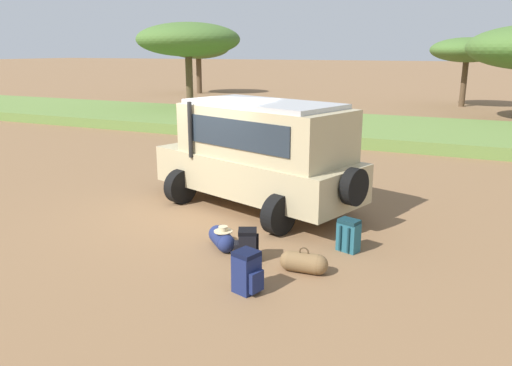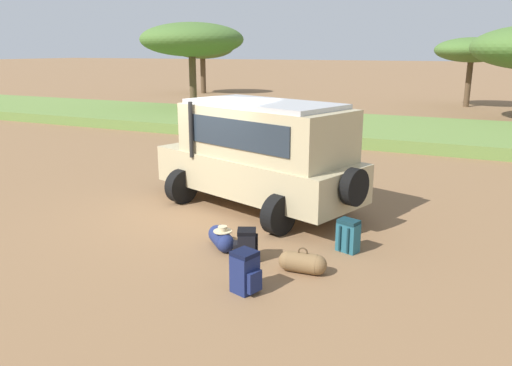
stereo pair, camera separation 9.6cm
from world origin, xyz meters
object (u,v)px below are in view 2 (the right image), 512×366
backpack_beside_front_wheel (246,245)px  acacia_tree_left_mid (192,40)px  backpack_cluster_center (245,272)px  acacia_tree_centre_back (472,50)px  acacia_tree_far_left (202,48)px  duffel_bag_low_black_case (221,238)px  duffel_bag_soft_canvas (303,263)px  safari_vehicle (260,153)px  backpack_near_rear_wheel (348,236)px

backpack_beside_front_wheel → acacia_tree_left_mid: (-11.30, 16.61, 3.75)m
backpack_cluster_center → acacia_tree_centre_back: bearing=86.5°
backpack_beside_front_wheel → acacia_tree_far_left: bearing=121.8°
duffel_bag_low_black_case → duffel_bag_soft_canvas: bearing=-12.8°
backpack_beside_front_wheel → backpack_cluster_center: (0.50, -1.05, 0.04)m
safari_vehicle → backpack_cluster_center: (1.49, -3.83, -0.98)m
duffel_bag_soft_canvas → acacia_tree_left_mid: bearing=126.6°
backpack_near_rear_wheel → acacia_tree_far_left: bearing=125.0°
backpack_near_rear_wheel → acacia_tree_far_left: acacia_tree_far_left is taller
backpack_near_rear_wheel → duffel_bag_soft_canvas: 1.28m
safari_vehicle → backpack_near_rear_wheel: size_ratio=9.11×
safari_vehicle → acacia_tree_centre_back: size_ratio=1.22×
backpack_near_rear_wheel → safari_vehicle: bearing=146.6°
backpack_beside_front_wheel → duffel_bag_low_black_case: (-0.67, 0.33, -0.10)m
duffel_bag_low_black_case → acacia_tree_far_left: (-17.42, 28.79, 3.46)m
backpack_beside_front_wheel → acacia_tree_left_mid: bearing=124.2°
acacia_tree_centre_back → duffel_bag_soft_canvas: bearing=-92.5°
safari_vehicle → duffel_bag_soft_canvas: safari_vehicle is taller
backpack_cluster_center → acacia_tree_left_mid: acacia_tree_left_mid is taller
backpack_near_rear_wheel → acacia_tree_left_mid: size_ratio=0.10×
safari_vehicle → acacia_tree_centre_back: acacia_tree_centre_back is taller
duffel_bag_soft_canvas → acacia_tree_far_left: size_ratio=0.16×
backpack_beside_front_wheel → backpack_cluster_center: backpack_cluster_center is taller
backpack_cluster_center → acacia_tree_left_mid: 21.55m
backpack_cluster_center → duffel_bag_soft_canvas: size_ratio=0.80×
backpack_beside_front_wheel → acacia_tree_left_mid: size_ratio=0.10×
acacia_tree_left_mid → safari_vehicle: bearing=-53.3°
duffel_bag_soft_canvas → acacia_tree_centre_back: 27.66m
duffel_bag_soft_canvas → safari_vehicle: bearing=125.9°
backpack_near_rear_wheel → backpack_cluster_center: bearing=-114.6°
acacia_tree_left_mid → backpack_near_rear_wheel: bearing=-50.4°
backpack_beside_front_wheel → acacia_tree_centre_back: bearing=85.3°
backpack_near_rear_wheel → acacia_tree_left_mid: acacia_tree_left_mid is taller
backpack_near_rear_wheel → duffel_bag_soft_canvas: backpack_near_rear_wheel is taller
duffel_bag_low_black_case → backpack_near_rear_wheel: bearing=20.2°
duffel_bag_soft_canvas → acacia_tree_far_left: acacia_tree_far_left is taller
safari_vehicle → duffel_bag_soft_canvas: (2.05, -2.84, -1.13)m
backpack_beside_front_wheel → duffel_bag_low_black_case: backpack_beside_front_wheel is taller
backpack_near_rear_wheel → duffel_bag_low_black_case: 2.31m
duffel_bag_low_black_case → acacia_tree_centre_back: acacia_tree_centre_back is taller
acacia_tree_far_left → backpack_beside_front_wheel: bearing=-58.2°
duffel_bag_low_black_case → acacia_tree_far_left: acacia_tree_far_left is taller
backpack_near_rear_wheel → acacia_tree_left_mid: 20.42m
backpack_near_rear_wheel → acacia_tree_centre_back: bearing=88.3°
acacia_tree_far_left → acacia_tree_left_mid: bearing=-61.5°
safari_vehicle → acacia_tree_centre_back: 24.91m
duffel_bag_low_black_case → acacia_tree_left_mid: acacia_tree_left_mid is taller
backpack_near_rear_wheel → acacia_tree_far_left: size_ratio=0.12×
acacia_tree_centre_back → backpack_cluster_center: bearing=-93.5°
duffel_bag_soft_canvas → acacia_tree_centre_back: (1.20, 27.44, 3.31)m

